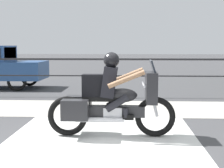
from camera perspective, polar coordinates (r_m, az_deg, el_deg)
ground_plane at (r=5.92m, az=-2.89°, el=-10.12°), size 120.00×120.00×0.00m
sidewalk_band at (r=9.22m, az=-0.86°, el=-4.06°), size 44.00×2.40×0.01m
crosswalk_band at (r=5.72m, az=-2.06°, el=-10.67°), size 3.44×6.00×0.01m
fence_railing at (r=11.14m, az=-0.22°, el=2.89°), size 36.00×0.05×1.27m
motorcycle at (r=6.33m, az=-0.30°, el=-2.56°), size 2.38×0.76×1.56m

